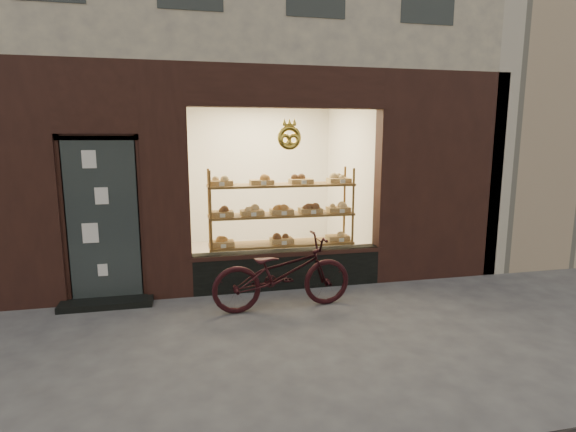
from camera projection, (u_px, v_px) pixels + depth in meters
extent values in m
plane|color=#424244|center=(290.00, 360.00, 4.41)|extent=(90.00, 90.00, 0.00)
cube|color=black|center=(288.00, 269.00, 6.51)|extent=(2.70, 0.25, 0.55)
cube|color=#2B3334|center=(103.00, 221.00, 5.77)|extent=(0.90, 0.04, 2.15)
cube|color=black|center=(107.00, 303.00, 5.80)|extent=(1.15, 0.35, 0.08)
torus|color=gold|center=(289.00, 138.00, 6.08)|extent=(0.33, 0.07, 0.33)
cube|color=brown|center=(282.00, 275.00, 6.95)|extent=(2.20, 0.45, 0.04)
cube|color=brown|center=(282.00, 244.00, 6.87)|extent=(2.20, 0.45, 0.03)
cube|color=brown|center=(282.00, 215.00, 6.79)|extent=(2.20, 0.45, 0.04)
cube|color=brown|center=(282.00, 185.00, 6.71)|extent=(2.20, 0.45, 0.04)
cylinder|color=brown|center=(211.00, 230.00, 6.40)|extent=(0.04, 0.04, 1.70)
cylinder|color=brown|center=(353.00, 224.00, 6.86)|extent=(0.04, 0.04, 1.70)
cylinder|color=brown|center=(210.00, 225.00, 6.77)|extent=(0.04, 0.04, 1.70)
cylinder|color=brown|center=(344.00, 219.00, 7.23)|extent=(0.04, 0.04, 1.70)
cube|color=olive|center=(222.00, 243.00, 6.66)|extent=(0.34, 0.24, 0.07)
sphere|color=#A96C20|center=(222.00, 238.00, 6.65)|extent=(0.11, 0.11, 0.11)
cube|color=silver|center=(223.00, 246.00, 6.49)|extent=(0.07, 0.01, 0.05)
cube|color=olive|center=(282.00, 240.00, 6.86)|extent=(0.34, 0.24, 0.07)
sphere|color=#4B281B|center=(282.00, 235.00, 6.84)|extent=(0.11, 0.11, 0.11)
cube|color=silver|center=(284.00, 243.00, 6.68)|extent=(0.07, 0.01, 0.05)
cube|color=olive|center=(338.00, 237.00, 7.05)|extent=(0.34, 0.24, 0.07)
sphere|color=#ECD483|center=(338.00, 232.00, 7.04)|extent=(0.11, 0.11, 0.11)
cube|color=silver|center=(342.00, 240.00, 6.87)|extent=(0.08, 0.01, 0.05)
cube|color=olive|center=(222.00, 213.00, 6.59)|extent=(0.34, 0.24, 0.07)
sphere|color=#4B281B|center=(221.00, 208.00, 6.57)|extent=(0.11, 0.11, 0.11)
cube|color=silver|center=(223.00, 216.00, 6.41)|extent=(0.07, 0.01, 0.06)
cube|color=olive|center=(252.00, 212.00, 6.68)|extent=(0.34, 0.24, 0.07)
sphere|color=#ECD483|center=(252.00, 207.00, 6.67)|extent=(0.11, 0.11, 0.11)
cube|color=silver|center=(254.00, 214.00, 6.50)|extent=(0.07, 0.01, 0.06)
cube|color=olive|center=(282.00, 211.00, 6.78)|extent=(0.34, 0.24, 0.07)
sphere|color=#A96C20|center=(282.00, 206.00, 6.76)|extent=(0.11, 0.11, 0.11)
cube|color=silver|center=(284.00, 213.00, 6.60)|extent=(0.07, 0.01, 0.06)
cube|color=olive|center=(310.00, 210.00, 6.88)|extent=(0.34, 0.24, 0.07)
sphere|color=#4B281B|center=(310.00, 205.00, 6.86)|extent=(0.11, 0.11, 0.11)
cube|color=silver|center=(314.00, 212.00, 6.70)|extent=(0.07, 0.01, 0.06)
cube|color=olive|center=(338.00, 209.00, 6.97)|extent=(0.34, 0.24, 0.07)
sphere|color=#ECD483|center=(338.00, 204.00, 6.96)|extent=(0.11, 0.11, 0.11)
cube|color=silver|center=(342.00, 211.00, 6.79)|extent=(0.08, 0.01, 0.06)
cube|color=olive|center=(221.00, 183.00, 6.51)|extent=(0.34, 0.24, 0.07)
sphere|color=#ECD483|center=(221.00, 177.00, 6.49)|extent=(0.11, 0.11, 0.11)
cube|color=silver|center=(222.00, 184.00, 6.33)|extent=(0.07, 0.01, 0.06)
cube|color=olive|center=(262.00, 182.00, 6.64)|extent=(0.34, 0.24, 0.07)
sphere|color=#A96C20|center=(262.00, 176.00, 6.62)|extent=(0.11, 0.11, 0.11)
cube|color=silver|center=(264.00, 183.00, 6.46)|extent=(0.08, 0.01, 0.06)
cube|color=olive|center=(301.00, 181.00, 6.77)|extent=(0.34, 0.24, 0.07)
sphere|color=#4B281B|center=(301.00, 176.00, 6.75)|extent=(0.11, 0.11, 0.11)
cube|color=silver|center=(304.00, 182.00, 6.59)|extent=(0.07, 0.01, 0.06)
cube|color=olive|center=(339.00, 180.00, 6.89)|extent=(0.34, 0.24, 0.07)
sphere|color=#ECD483|center=(339.00, 175.00, 6.88)|extent=(0.11, 0.11, 0.11)
cube|color=silver|center=(343.00, 182.00, 6.72)|extent=(0.08, 0.01, 0.06)
imported|color=black|center=(282.00, 273.00, 5.66)|extent=(1.82, 0.72, 0.94)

